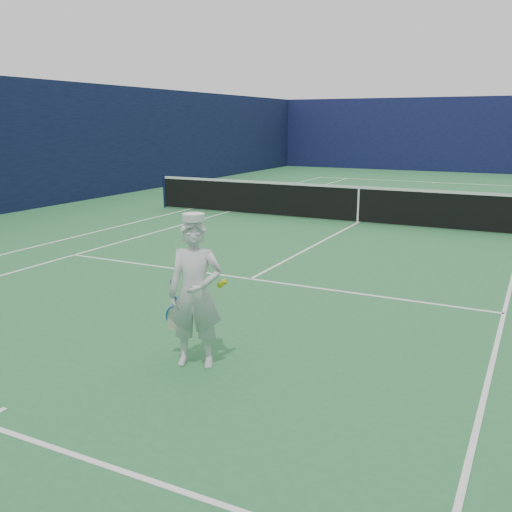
{
  "coord_description": "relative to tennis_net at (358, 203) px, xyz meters",
  "views": [
    {
      "loc": [
        4.42,
        -14.98,
        2.7
      ],
      "look_at": [
        1.1,
        -8.37,
        0.95
      ],
      "focal_mm": 40.0,
      "sensor_mm": 36.0,
      "label": 1
    }
  ],
  "objects": [
    {
      "name": "court_markings",
      "position": [
        0.0,
        0.0,
        -0.55
      ],
      "size": [
        11.03,
        23.83,
        0.01
      ],
      "color": "white",
      "rests_on": "ground"
    },
    {
      "name": "tennis_net",
      "position": [
        0.0,
        0.0,
        0.0
      ],
      "size": [
        12.88,
        0.09,
        1.07
      ],
      "color": "#141E4C",
      "rests_on": "ground"
    },
    {
      "name": "ground",
      "position": [
        0.0,
        0.0,
        -0.55
      ],
      "size": [
        80.0,
        80.0,
        0.0
      ],
      "primitive_type": "plane",
      "color": "#2A6F3B",
      "rests_on": "ground"
    },
    {
      "name": "tennis_player",
      "position": [
        1.1,
        -9.87,
        0.29
      ],
      "size": [
        0.84,
        0.58,
        1.74
      ],
      "rotation": [
        0.0,
        0.0,
        0.34
      ],
      "color": "silver",
      "rests_on": "ground"
    },
    {
      "name": "windscreen_fence",
      "position": [
        0.0,
        0.0,
        1.45
      ],
      "size": [
        20.12,
        36.12,
        4.0
      ],
      "color": "#10133C",
      "rests_on": "ground"
    }
  ]
}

